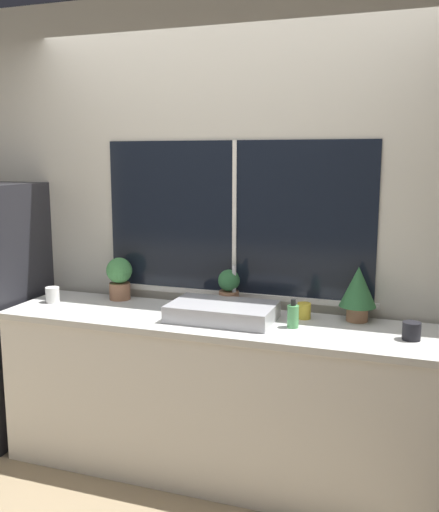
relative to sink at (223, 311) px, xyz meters
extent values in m
plane|color=#937F60|center=(-0.04, -0.29, -0.95)|extent=(14.00, 14.00, 0.00)
cube|color=beige|center=(-0.04, 0.36, 0.40)|extent=(8.00, 0.06, 2.70)
cube|color=black|center=(-0.04, 0.32, 0.48)|extent=(1.62, 0.01, 0.89)
cube|color=silver|center=(-0.04, 0.31, 0.48)|extent=(0.02, 0.01, 0.89)
cube|color=silver|center=(-0.04, 0.31, 0.02)|extent=(1.68, 0.04, 0.03)
cube|color=beige|center=(-2.35, 1.21, 0.40)|extent=(0.06, 7.00, 2.70)
cube|color=white|center=(-0.04, 0.00, -0.51)|extent=(2.42, 0.57, 0.87)
cube|color=silver|center=(-0.04, 0.00, -0.06)|extent=(2.44, 0.60, 0.03)
cube|color=#ADADB2|center=(0.00, 0.00, 0.00)|extent=(0.57, 0.35, 0.09)
cylinder|color=#B7B7BC|center=(0.00, 0.20, -0.03)|extent=(0.04, 0.04, 0.03)
cylinder|color=#B7B7BC|center=(0.00, 0.20, 0.10)|extent=(0.02, 0.02, 0.23)
cylinder|color=#9E6B4C|center=(-0.75, 0.22, 0.01)|extent=(0.13, 0.13, 0.10)
sphere|color=#478E4C|center=(-0.75, 0.22, 0.14)|extent=(0.16, 0.16, 0.16)
cylinder|color=#9E6B4C|center=(-0.04, 0.22, 0.01)|extent=(0.12, 0.12, 0.11)
sphere|color=#2D6638|center=(-0.04, 0.22, 0.12)|extent=(0.13, 0.13, 0.13)
cylinder|color=#9E6B4C|center=(0.69, 0.22, 0.00)|extent=(0.12, 0.12, 0.08)
cone|color=#2D6638|center=(0.69, 0.22, 0.14)|extent=(0.20, 0.20, 0.22)
cylinder|color=#519E5B|center=(0.39, -0.02, 0.01)|extent=(0.06, 0.06, 0.12)
cylinder|color=black|center=(0.39, -0.02, 0.09)|extent=(0.03, 0.03, 0.03)
cylinder|color=black|center=(0.97, -0.03, 0.00)|extent=(0.09, 0.09, 0.09)
cylinder|color=gold|center=(0.41, 0.17, 0.00)|extent=(0.07, 0.07, 0.09)
cylinder|color=white|center=(-1.10, 0.01, 0.00)|extent=(0.08, 0.08, 0.09)
camera|label=1|loc=(0.97, -2.83, 0.83)|focal=40.00mm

